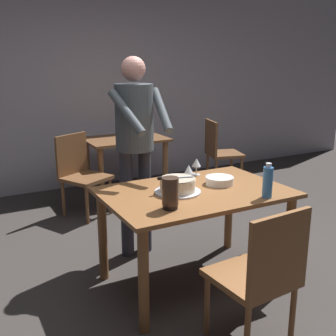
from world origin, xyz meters
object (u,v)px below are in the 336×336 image
cake_on_platter (178,186)px  water_bottle (268,182)px  hurricane_lamp (170,193)px  background_chair_1 (81,172)px  background_table (126,151)px  main_dining_table (195,206)px  background_chair_0 (220,150)px  person_cutting_cake (135,135)px  wine_glass_far (196,163)px  plate_stack (219,181)px  cake_knife (168,178)px  chair_near_side (260,273)px  wine_glass_near (189,170)px

cake_on_platter → water_bottle: water_bottle is taller
hurricane_lamp → background_chair_1: 2.13m
background_table → background_chair_1: (-0.71, -0.41, -0.09)m
main_dining_table → background_chair_0: background_chair_0 is taller
person_cutting_cake → background_chair_0: (1.87, 1.39, -0.58)m
background_chair_1 → cake_on_platter: bearing=-83.9°
background_chair_0 → background_chair_1: (-2.01, -0.21, 0.00)m
wine_glass_far → hurricane_lamp: 0.85m
hurricane_lamp → background_chair_0: hurricane_lamp is taller
main_dining_table → plate_stack: 0.29m
cake_knife → person_cutting_cake: bearing=88.2°
cake_knife → plate_stack: bearing=0.6°
background_chair_0 → main_dining_table: bearing=-129.2°
hurricane_lamp → background_table: size_ratio=0.21×
cake_knife → background_table: (0.58, 2.22, -0.29)m
cake_knife → background_table: cake_knife is taller
hurricane_lamp → background_chair_0: (2.03, 2.31, -0.37)m
background_chair_1 → chair_near_side: bearing=-84.3°
main_dining_table → plate_stack: (0.25, 0.05, 0.15)m
cake_on_platter → water_bottle: 0.64m
wine_glass_near → background_chair_1: 1.74m
plate_stack → chair_near_side: size_ratio=0.24×
plate_stack → background_chair_1: bearing=107.9°
hurricane_lamp → background_chair_1: size_ratio=0.23×
chair_near_side → person_cutting_cake: bearing=94.6°
main_dining_table → chair_near_side: chair_near_side is taller
cake_knife → water_bottle: water_bottle is taller
wine_glass_far → background_chair_1: 1.63m
plate_stack → hurricane_lamp: size_ratio=1.05×
wine_glass_far → background_table: bearing=85.8°
hurricane_lamp → chair_near_side: hurricane_lamp is taller
plate_stack → chair_near_side: 0.97m
main_dining_table → cake_on_platter: 0.22m
plate_stack → person_cutting_cake: 0.81m
chair_near_side → background_chair_1: size_ratio=1.00×
hurricane_lamp → background_table: (0.72, 2.51, -0.28)m
wine_glass_near → plate_stack: bearing=-38.9°
wine_glass_near → background_table: bearing=81.4°
cake_on_platter → hurricane_lamp: 0.35m
water_bottle → background_table: bearing=89.7°
water_bottle → background_chair_1: size_ratio=0.28×
wine_glass_near → chair_near_side: (-0.13, -1.03, -0.36)m
cake_on_platter → cake_knife: size_ratio=1.28×
main_dining_table → background_chair_1: size_ratio=1.51×
chair_near_side → water_bottle: bearing=46.8°
water_bottle → background_table: (0.01, 2.64, -0.29)m
main_dining_table → cake_knife: cake_knife is taller
wine_glass_far → wine_glass_near: bearing=-136.6°
water_bottle → background_chair_0: water_bottle is taller
plate_stack → water_bottle: size_ratio=0.88×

